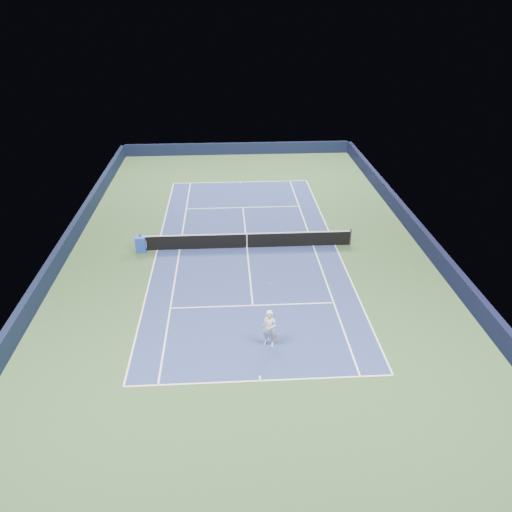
{
  "coord_description": "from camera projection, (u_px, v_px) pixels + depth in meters",
  "views": [
    {
      "loc": [
        -1.12,
        -27.29,
        14.01
      ],
      "look_at": [
        0.37,
        -3.0,
        1.0
      ],
      "focal_mm": 35.0,
      "sensor_mm": 36.0,
      "label": 1
    }
  ],
  "objects": [
    {
      "name": "tennis_player",
      "position": [
        269.0,
        328.0,
        21.87
      ],
      "size": [
        0.86,
        1.36,
        2.62
      ],
      "color": "silver",
      "rests_on": "ground"
    },
    {
      "name": "baseline_near",
      "position": [
        260.0,
        381.0,
        20.22
      ],
      "size": [
        10.97,
        0.08,
        0.0
      ],
      "primitive_type": "cube",
      "color": "white",
      "rests_on": "ground"
    },
    {
      "name": "sponsor_cube",
      "position": [
        141.0,
        244.0,
        30.01
      ],
      "size": [
        0.63,
        0.55,
        0.97
      ],
      "color": "#1C3BAC",
      "rests_on": "ground"
    },
    {
      "name": "sideline_singles_left",
      "position": [
        180.0,
        249.0,
        30.46
      ],
      "size": [
        0.08,
        23.77,
        0.0
      ],
      "primitive_type": "cube",
      "color": "white",
      "rests_on": "ground"
    },
    {
      "name": "wall_far",
      "position": [
        238.0,
        149.0,
        47.87
      ],
      "size": [
        22.0,
        0.35,
        1.1
      ],
      "primitive_type": "cube",
      "color": "black",
      "rests_on": "ground"
    },
    {
      "name": "baseline_far",
      "position": [
        240.0,
        182.0,
        41.14
      ],
      "size": [
        10.97,
        0.08,
        0.0
      ],
      "primitive_type": "cube",
      "color": "white",
      "rests_on": "ground"
    },
    {
      "name": "ground",
      "position": [
        247.0,
        248.0,
        30.68
      ],
      "size": [
        40.0,
        40.0,
        0.0
      ],
      "primitive_type": "plane",
      "color": "#2F4B28",
      "rests_on": "ground"
    },
    {
      "name": "service_line_near",
      "position": [
        253.0,
        305.0,
        25.05
      ],
      "size": [
        8.23,
        0.08,
        0.0
      ],
      "primitive_type": "cube",
      "color": "white",
      "rests_on": "ground"
    },
    {
      "name": "sideline_singles_right",
      "position": [
        313.0,
        246.0,
        30.9
      ],
      "size": [
        0.08,
        23.77,
        0.0
      ],
      "primitive_type": "cube",
      "color": "white",
      "rests_on": "ground"
    },
    {
      "name": "wall_right",
      "position": [
        420.0,
        235.0,
        31.01
      ],
      "size": [
        0.35,
        40.0,
        1.1
      ],
      "primitive_type": "cube",
      "color": "black",
      "rests_on": "ground"
    },
    {
      "name": "center_mark_far",
      "position": [
        240.0,
        183.0,
        41.01
      ],
      "size": [
        0.08,
        0.3,
        0.0
      ],
      "primitive_type": "cube",
      "color": "white",
      "rests_on": "ground"
    },
    {
      "name": "tennis_net",
      "position": [
        247.0,
        240.0,
        30.44
      ],
      "size": [
        12.9,
        0.1,
        1.07
      ],
      "color": "black",
      "rests_on": "ground"
    },
    {
      "name": "wall_left",
      "position": [
        66.0,
        244.0,
        29.84
      ],
      "size": [
        0.35,
        40.0,
        1.1
      ],
      "primitive_type": "cube",
      "color": "black",
      "rests_on": "ground"
    },
    {
      "name": "center_service_line",
      "position": [
        247.0,
        247.0,
        30.68
      ],
      "size": [
        0.08,
        12.8,
        0.0
      ],
      "primitive_type": "cube",
      "color": "white",
      "rests_on": "ground"
    },
    {
      "name": "court_surface",
      "position": [
        247.0,
        248.0,
        30.68
      ],
      "size": [
        10.97,
        23.77,
        0.01
      ],
      "primitive_type": "cube",
      "color": "navy",
      "rests_on": "ground"
    },
    {
      "name": "sideline_doubles_right",
      "position": [
        335.0,
        245.0,
        30.98
      ],
      "size": [
        0.08,
        23.77,
        0.0
      ],
      "primitive_type": "cube",
      "color": "white",
      "rests_on": "ground"
    },
    {
      "name": "service_line_far",
      "position": [
        243.0,
        207.0,
        36.31
      ],
      "size": [
        8.23,
        0.08,
        0.0
      ],
      "primitive_type": "cube",
      "color": "white",
      "rests_on": "ground"
    },
    {
      "name": "center_mark_near",
      "position": [
        260.0,
        378.0,
        20.35
      ],
      "size": [
        0.08,
        0.3,
        0.0
      ],
      "primitive_type": "cube",
      "color": "white",
      "rests_on": "ground"
    },
    {
      "name": "sideline_doubles_left",
      "position": [
        157.0,
        250.0,
        30.38
      ],
      "size": [
        0.08,
        23.77,
        0.0
      ],
      "primitive_type": "cube",
      "color": "white",
      "rests_on": "ground"
    }
  ]
}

